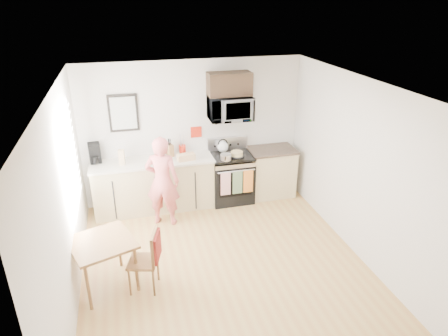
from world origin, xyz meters
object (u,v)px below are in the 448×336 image
object	(u,v)px
cake	(237,154)
range	(231,178)
microwave	(230,108)
chair	(152,253)
dining_table	(102,247)
person	(162,181)

from	to	relation	value
cake	range	bearing A→B (deg)	121.66
microwave	chair	world-z (taller)	microwave
dining_table	chair	bearing A→B (deg)	-17.71
microwave	cake	bearing A→B (deg)	-72.01
person	microwave	bearing A→B (deg)	-133.48
microwave	person	distance (m)	1.76
chair	person	bearing A→B (deg)	94.35
microwave	chair	xyz separation A→B (m)	(-1.67, -2.26, -1.20)
dining_table	cake	bearing A→B (deg)	38.16
microwave	range	bearing A→B (deg)	-89.94
range	microwave	size ratio (longest dim) A/B	1.53
range	microwave	xyz separation A→B (m)	(-0.00, 0.10, 1.32)
chair	microwave	bearing A→B (deg)	69.83
range	cake	distance (m)	0.55
dining_table	chair	size ratio (longest dim) A/B	0.97
range	microwave	world-z (taller)	microwave
microwave	cake	world-z (taller)	microwave
range	chair	xyz separation A→B (m)	(-1.67, -2.16, 0.12)
microwave	person	bearing A→B (deg)	-154.54
chair	cake	distance (m)	2.71
microwave	person	world-z (taller)	microwave
chair	range	bearing A→B (deg)	68.52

